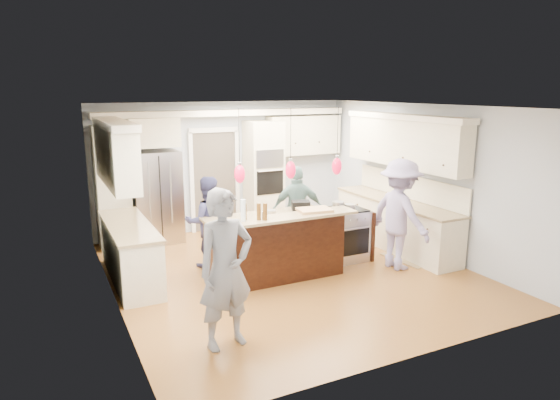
# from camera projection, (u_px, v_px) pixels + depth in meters

# --- Properties ---
(ground_plane) EXTENTS (6.00, 6.00, 0.00)m
(ground_plane) POSITION_uv_depth(u_px,v_px,m) (289.00, 272.00, 8.25)
(ground_plane) COLOR #A8732E
(ground_plane) RESTS_ON ground
(room_shell) EXTENTS (5.54, 6.04, 2.72)m
(room_shell) POSITION_uv_depth(u_px,v_px,m) (290.00, 163.00, 7.85)
(room_shell) COLOR #B2BCC6
(room_shell) RESTS_ON ground
(refrigerator) EXTENTS (0.90, 0.70, 1.80)m
(refrigerator) POSITION_uv_depth(u_px,v_px,m) (157.00, 197.00, 9.70)
(refrigerator) COLOR #B7B7BC
(refrigerator) RESTS_ON ground
(oven_column) EXTENTS (0.72, 0.69, 2.30)m
(oven_column) POSITION_uv_depth(u_px,v_px,m) (264.00, 175.00, 10.65)
(oven_column) COLOR beige
(oven_column) RESTS_ON ground
(back_upper_cabinets) EXTENTS (5.30, 0.61, 2.54)m
(back_upper_cabinets) POSITION_uv_depth(u_px,v_px,m) (194.00, 155.00, 9.98)
(back_upper_cabinets) COLOR beige
(back_upper_cabinets) RESTS_ON ground
(right_counter_run) EXTENTS (0.64, 3.10, 2.51)m
(right_counter_run) POSITION_uv_depth(u_px,v_px,m) (398.00, 193.00, 9.33)
(right_counter_run) COLOR beige
(right_counter_run) RESTS_ON ground
(left_cabinets) EXTENTS (0.64, 2.30, 2.51)m
(left_cabinets) POSITION_uv_depth(u_px,v_px,m) (125.00, 216.00, 7.67)
(left_cabinets) COLOR beige
(left_cabinets) RESTS_ON ground
(kitchen_island) EXTENTS (2.10, 1.46, 1.12)m
(kitchen_island) POSITION_uv_depth(u_px,v_px,m) (274.00, 245.00, 8.10)
(kitchen_island) COLOR black
(kitchen_island) RESTS_ON ground
(island_range) EXTENTS (0.82, 0.71, 0.92)m
(island_range) POSITION_uv_depth(u_px,v_px,m) (344.00, 234.00, 8.78)
(island_range) COLOR #B7B7BC
(island_range) RESTS_ON ground
(pendant_lights) EXTENTS (1.75, 0.15, 1.03)m
(pendant_lights) POSITION_uv_depth(u_px,v_px,m) (291.00, 170.00, 7.30)
(pendant_lights) COLOR black
(pendant_lights) RESTS_ON ground
(person_bar_end) EXTENTS (0.75, 0.56, 1.89)m
(person_bar_end) POSITION_uv_depth(u_px,v_px,m) (226.00, 269.00, 5.71)
(person_bar_end) COLOR slate
(person_bar_end) RESTS_ON ground
(person_far_left) EXTENTS (0.84, 0.70, 1.55)m
(person_far_left) POSITION_uv_depth(u_px,v_px,m) (207.00, 222.00, 8.38)
(person_far_left) COLOR navy
(person_far_left) RESTS_ON ground
(person_far_right) EXTENTS (1.01, 0.64, 1.60)m
(person_far_right) POSITION_uv_depth(u_px,v_px,m) (298.00, 210.00, 9.08)
(person_far_right) COLOR slate
(person_far_right) RESTS_ON ground
(person_range_side) EXTENTS (0.81, 1.26, 1.85)m
(person_range_side) POSITION_uv_depth(u_px,v_px,m) (400.00, 215.00, 8.25)
(person_range_side) COLOR #9588B8
(person_range_side) RESTS_ON ground
(floor_rug) EXTENTS (0.72, 0.98, 0.01)m
(floor_rug) POSITION_uv_depth(u_px,v_px,m) (410.00, 258.00, 8.91)
(floor_rug) COLOR #968052
(floor_rug) RESTS_ON ground
(water_bottle) EXTENTS (0.08, 0.08, 0.32)m
(water_bottle) POSITION_uv_depth(u_px,v_px,m) (243.00, 210.00, 7.06)
(water_bottle) COLOR silver
(water_bottle) RESTS_ON kitchen_island
(beer_bottle_a) EXTENTS (0.07, 0.07, 0.23)m
(beer_bottle_a) POSITION_uv_depth(u_px,v_px,m) (245.00, 212.00, 7.18)
(beer_bottle_a) COLOR #4F2F0E
(beer_bottle_a) RESTS_ON kitchen_island
(beer_bottle_b) EXTENTS (0.08, 0.08, 0.25)m
(beer_bottle_b) POSITION_uv_depth(u_px,v_px,m) (265.00, 212.00, 7.13)
(beer_bottle_b) COLOR #4F2F0E
(beer_bottle_b) RESTS_ON kitchen_island
(beer_bottle_c) EXTENTS (0.08, 0.08, 0.25)m
(beer_bottle_c) POSITION_uv_depth(u_px,v_px,m) (259.00, 212.00, 7.14)
(beer_bottle_c) COLOR #4F2F0E
(beer_bottle_c) RESTS_ON kitchen_island
(drink_can) EXTENTS (0.07, 0.07, 0.12)m
(drink_can) POSITION_uv_depth(u_px,v_px,m) (264.00, 216.00, 7.18)
(drink_can) COLOR #B7B7BC
(drink_can) RESTS_ON kitchen_island
(cutting_board) EXTENTS (0.55, 0.42, 0.04)m
(cutting_board) POSITION_uv_depth(u_px,v_px,m) (314.00, 210.00, 7.67)
(cutting_board) COLOR tan
(cutting_board) RESTS_ON kitchen_island
(pot_large) EXTENTS (0.21, 0.21, 0.12)m
(pot_large) POSITION_uv_depth(u_px,v_px,m) (338.00, 205.00, 8.69)
(pot_large) COLOR #B7B7BC
(pot_large) RESTS_ON island_range
(pot_small) EXTENTS (0.18, 0.18, 0.09)m
(pot_small) POSITION_uv_depth(u_px,v_px,m) (350.00, 207.00, 8.64)
(pot_small) COLOR #B7B7BC
(pot_small) RESTS_ON island_range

